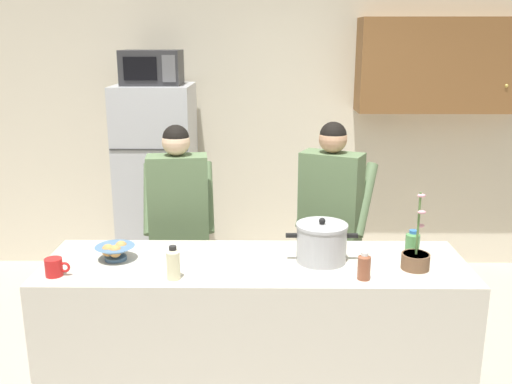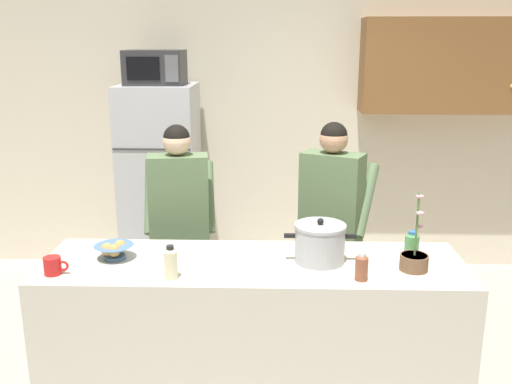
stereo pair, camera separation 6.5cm
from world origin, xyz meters
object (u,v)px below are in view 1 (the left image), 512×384
at_px(microwave, 152,67).
at_px(person_near_pot, 179,213).
at_px(bread_bowl, 115,251).
at_px(person_by_sink, 331,210).
at_px(cooking_pot, 322,242).
at_px(bottle_near_edge, 364,266).
at_px(refrigerator, 158,186).
at_px(bottle_far_corner, 413,243).
at_px(coffee_mug, 54,267).
at_px(potted_orchid, 416,258).
at_px(bottle_mid_counter, 173,263).

xyz_separation_m(microwave, person_near_pot, (0.34, -1.09, -0.91)).
bearing_deg(bread_bowl, person_by_sink, 29.85).
xyz_separation_m(cooking_pot, bottle_near_edge, (0.19, -0.24, -0.04)).
distance_m(refrigerator, bottle_far_corner, 2.47).
distance_m(person_by_sink, bread_bowl, 1.48).
bearing_deg(refrigerator, coffee_mug, -94.75).
distance_m(cooking_pot, coffee_mug, 1.42).
relative_size(refrigerator, bottle_near_edge, 11.77).
xyz_separation_m(bottle_near_edge, potted_orchid, (0.30, 0.14, -0.01)).
bearing_deg(bottle_far_corner, bread_bowl, -176.66).
distance_m(person_by_sink, bottle_mid_counter, 1.35).
height_order(person_by_sink, cooking_pot, person_by_sink).
xyz_separation_m(cooking_pot, potted_orchid, (0.49, -0.10, -0.05)).
bearing_deg(refrigerator, person_by_sink, -38.48).
relative_size(cooking_pot, bread_bowl, 1.79).
height_order(bottle_far_corner, potted_orchid, potted_orchid).
distance_m(refrigerator, person_near_pot, 1.17).
distance_m(person_by_sink, coffee_mug, 1.82).
bearing_deg(person_by_sink, bread_bowl, -150.15).
relative_size(person_by_sink, cooking_pot, 4.03).
distance_m(coffee_mug, bottle_near_edge, 1.60).
bearing_deg(bottle_far_corner, bottle_mid_counter, -164.97).
relative_size(coffee_mug, bottle_near_edge, 0.89).
height_order(refrigerator, coffee_mug, refrigerator).
height_order(coffee_mug, bread_bowl, bread_bowl).
distance_m(microwave, bread_bowl, 2.02).
bearing_deg(bottle_far_corner, person_by_sink, 121.30).
bearing_deg(refrigerator, cooking_pot, -56.04).
bearing_deg(potted_orchid, bottle_far_corner, 80.32).
bearing_deg(person_near_pot, refrigerator, 107.10).
height_order(person_near_pot, person_by_sink, person_by_sink).
xyz_separation_m(microwave, bottle_near_edge, (1.43, -2.05, -0.89)).
height_order(bottle_near_edge, potted_orchid, potted_orchid).
xyz_separation_m(coffee_mug, bottle_near_edge, (1.60, -0.03, 0.03)).
distance_m(person_near_pot, person_by_sink, 1.03).
distance_m(bread_bowl, bottle_mid_counter, 0.44).
distance_m(coffee_mug, bottle_mid_counter, 0.63).
relative_size(coffee_mug, bottle_mid_counter, 0.73).
xyz_separation_m(microwave, bottle_mid_counter, (0.45, -2.06, -0.87)).
relative_size(person_by_sink, potted_orchid, 3.75).
bearing_deg(person_near_pot, potted_orchid, -30.73).
bearing_deg(potted_orchid, person_near_pot, 149.27).
xyz_separation_m(bottle_mid_counter, bottle_far_corner, (1.31, 0.35, -0.02)).
distance_m(cooking_pot, potted_orchid, 0.51).
relative_size(person_near_pot, bottle_near_edge, 10.64).
bearing_deg(potted_orchid, bread_bowl, 176.21).
xyz_separation_m(refrigerator, bread_bowl, (0.09, -1.83, 0.10)).
distance_m(person_near_pot, bottle_mid_counter, 0.98).
xyz_separation_m(bottle_near_edge, bottle_far_corner, (0.33, 0.34, -0.00)).
distance_m(bottle_far_corner, potted_orchid, 0.21).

